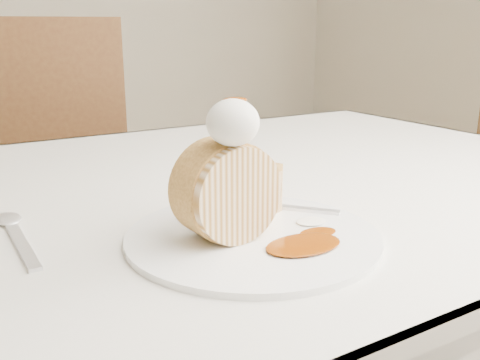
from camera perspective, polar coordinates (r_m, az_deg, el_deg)
table at (r=0.82m, az=-4.32°, el=-6.34°), size 1.40×0.90×0.75m
chair_far at (r=1.64m, az=-20.09°, el=0.72°), size 0.59×0.59×1.00m
plate at (r=0.58m, az=1.36°, el=-6.03°), size 0.35×0.35×0.01m
roulade_slice at (r=0.55m, az=-1.42°, el=-1.18°), size 0.11×0.06×0.10m
cake_chunk at (r=0.63m, az=0.93°, el=-1.36°), size 0.08×0.07×0.05m
whipped_cream at (r=0.52m, az=-0.77°, el=6.14°), size 0.05×0.05×0.05m
caramel_drizzle at (r=0.53m, az=-0.55°, el=9.17°), size 0.03×0.02×0.01m
caramel_pool at (r=0.55m, az=6.77°, el=-6.84°), size 0.10×0.08×0.00m
fork at (r=0.66m, az=5.55°, el=-2.99°), size 0.12×0.14×0.00m
spoon at (r=0.60m, az=-22.18°, el=-6.51°), size 0.03×0.17×0.00m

